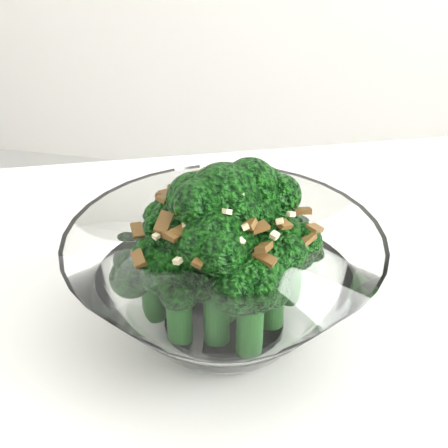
# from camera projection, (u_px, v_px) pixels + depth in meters

# --- Properties ---
(broccoli_dish) EXTENTS (0.23, 0.23, 0.14)m
(broccoli_dish) POSITION_uv_depth(u_px,v_px,m) (224.00, 273.00, 0.46)
(broccoli_dish) COLOR white
(broccoli_dish) RESTS_ON table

